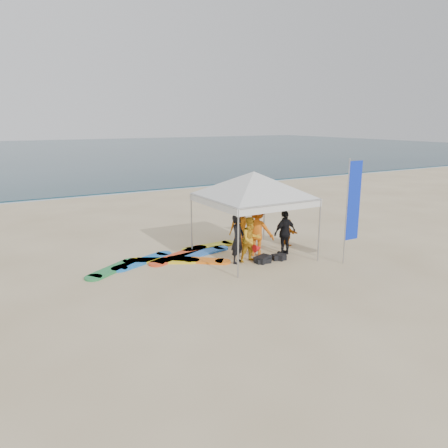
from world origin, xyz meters
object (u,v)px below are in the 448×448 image
object	(u,v)px
person_yellow	(251,240)
canopy_tent	(254,172)
person_orange_b	(240,227)
feather_flag	(353,202)
person_black_a	(238,239)
surfboard_spread	(173,258)
person_seated	(287,232)
person_black_b	(285,233)
person_orange_a	(257,230)
marker_pennant	(258,248)

from	to	relation	value
person_yellow	canopy_tent	distance (m)	2.32
person_orange_b	feather_flag	bearing A→B (deg)	139.50
person_orange_b	feather_flag	size ratio (longest dim) A/B	0.47
person_black_a	surfboard_spread	bearing A→B (deg)	104.37
person_black_a	person_yellow	world-z (taller)	person_black_a
person_seated	person_black_b	bearing A→B (deg)	140.56
person_black_b	person_orange_b	distance (m)	1.72
person_orange_b	canopy_tent	size ratio (longest dim) A/B	0.36
person_seated	feather_flag	distance (m)	3.20
person_black_a	person_orange_a	distance (m)	1.09
person_orange_a	surfboard_spread	bearing A→B (deg)	18.90
person_seated	canopy_tent	bearing A→B (deg)	107.73
person_seated	marker_pennant	bearing A→B (deg)	121.68
feather_flag	marker_pennant	size ratio (longest dim) A/B	5.54
person_orange_b	marker_pennant	size ratio (longest dim) A/B	2.59
person_black_b	marker_pennant	size ratio (longest dim) A/B	2.54
person_black_a	feather_flag	distance (m)	3.99
person_black_a	canopy_tent	size ratio (longest dim) A/B	0.36
canopy_tent	marker_pennant	bearing A→B (deg)	-109.89
person_black_a	surfboard_spread	distance (m)	2.41
person_orange_b	canopy_tent	xyz separation A→B (m)	(-0.09, -0.98, 2.17)
marker_pennant	canopy_tent	bearing A→B (deg)	70.11
person_orange_a	surfboard_spread	world-z (taller)	person_orange_a
person_orange_b	person_seated	size ratio (longest dim) A/B	1.60
person_black_b	marker_pennant	bearing A→B (deg)	7.20
person_orange_b	feather_flag	distance (m)	4.18
person_black_a	person_orange_b	distance (m)	1.66
person_orange_a	person_black_b	xyz separation A→B (m)	(0.92, -0.40, -0.11)
person_orange_a	marker_pennant	distance (m)	0.88
person_orange_a	person_yellow	bearing A→B (deg)	80.88
person_orange_a	person_seated	distance (m)	1.90
person_black_a	feather_flag	size ratio (longest dim) A/B	0.47
person_black_a	person_orange_b	world-z (taller)	person_black_a
surfboard_spread	person_seated	bearing A→B (deg)	-7.71
person_yellow	marker_pennant	distance (m)	0.38
person_black_a	surfboard_spread	size ratio (longest dim) A/B	0.29
person_black_a	feather_flag	xyz separation A→B (m)	(3.30, -1.86, 1.25)
person_black_b	feather_flag	size ratio (longest dim) A/B	0.46
marker_pennant	person_seated	bearing A→B (deg)	28.38
person_yellow	feather_flag	xyz separation A→B (m)	(2.85, -1.74, 1.30)
person_orange_a	canopy_tent	bearing A→B (deg)	31.94
person_orange_b	marker_pennant	bearing A→B (deg)	91.99
person_orange_a	person_black_b	bearing A→B (deg)	-161.80
person_yellow	person_orange_a	world-z (taller)	person_orange_a
canopy_tent	feather_flag	distance (m)	3.44
person_orange_b	surfboard_spread	xyz separation A→B (m)	(-2.67, 0.13, -0.79)
marker_pennant	surfboard_spread	distance (m)	2.97
person_seated	canopy_tent	xyz separation A→B (m)	(-1.94, -0.50, 2.48)
marker_pennant	surfboard_spread	bearing A→B (deg)	142.41
person_black_b	person_orange_b	world-z (taller)	person_orange_b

